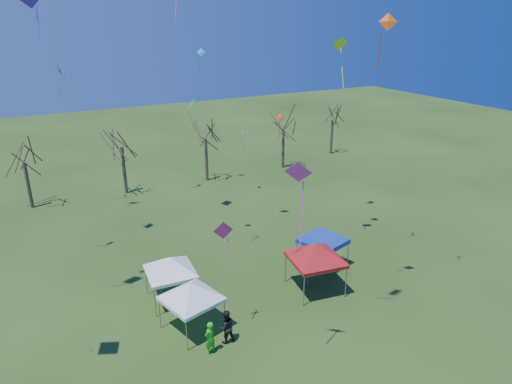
# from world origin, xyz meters

# --- Properties ---
(ground) EXTENTS (140.00, 140.00, 0.00)m
(ground) POSITION_xyz_m (0.00, 0.00, 0.00)
(ground) COLOR #264014
(ground) RESTS_ON ground
(tree_1) EXTENTS (3.42, 3.42, 7.54)m
(tree_1) POSITION_xyz_m (-10.77, 24.65, 5.79)
(tree_1) COLOR #3D2D21
(tree_1) RESTS_ON ground
(tree_2) EXTENTS (3.71, 3.71, 8.18)m
(tree_2) POSITION_xyz_m (-2.37, 24.38, 6.29)
(tree_2) COLOR #3D2D21
(tree_2) RESTS_ON ground
(tree_3) EXTENTS (3.59, 3.59, 7.91)m
(tree_3) POSITION_xyz_m (6.03, 24.04, 6.08)
(tree_3) COLOR #3D2D21
(tree_3) RESTS_ON ground
(tree_4) EXTENTS (3.58, 3.58, 7.89)m
(tree_4) POSITION_xyz_m (15.36, 24.00, 6.06)
(tree_4) COLOR #3D2D21
(tree_4) RESTS_ON ground
(tree_5) EXTENTS (3.39, 3.39, 7.46)m
(tree_5) POSITION_xyz_m (23.72, 26.07, 5.73)
(tree_5) COLOR #3D2D21
(tree_5) RESTS_ON ground
(tent_white_west) EXTENTS (3.68, 3.68, 3.36)m
(tent_white_west) POSITION_xyz_m (-4.16, 1.60, 2.71)
(tent_white_west) COLOR gray
(tent_white_west) RESTS_ON ground
(tent_white_mid) EXTENTS (3.82, 3.82, 3.38)m
(tent_white_mid) POSITION_xyz_m (-4.27, 4.79, 2.73)
(tent_white_mid) COLOR gray
(tent_white_mid) RESTS_ON ground
(tent_red) EXTENTS (4.20, 4.20, 3.75)m
(tent_red) POSITION_xyz_m (4.00, 1.64, 3.03)
(tent_red) COLOR gray
(tent_red) RESTS_ON ground
(tent_blue) EXTENTS (3.27, 3.27, 2.09)m
(tent_blue) POSITION_xyz_m (6.13, 3.77, 1.92)
(tent_blue) COLOR gray
(tent_blue) RESTS_ON ground
(person_dark) EXTENTS (0.93, 0.73, 1.90)m
(person_dark) POSITION_xyz_m (-2.99, -0.26, 0.95)
(person_dark) COLOR black
(person_dark) RESTS_ON ground
(person_green) EXTENTS (0.78, 0.66, 1.83)m
(person_green) POSITION_xyz_m (-4.06, -0.62, 0.91)
(person_green) COLOR green
(person_green) RESTS_ON ground
(person_grey) EXTENTS (1.01, 0.87, 1.63)m
(person_grey) POSITION_xyz_m (3.86, 2.13, 0.81)
(person_grey) COLOR slate
(person_grey) RESTS_ON ground
(kite_1) EXTENTS (1.05, 0.53, 2.37)m
(kite_1) POSITION_xyz_m (-2.60, 0.63, 6.05)
(kite_1) COLOR #CA2C75
(kite_1) RESTS_ON ground
(kite_19) EXTENTS (0.87, 0.70, 2.20)m
(kite_19) POSITION_xyz_m (5.30, 22.46, 13.02)
(kite_19) COLOR #0DD1C9
(kite_19) RESTS_ON ground
(kite_22) EXTENTS (0.74, 0.79, 2.37)m
(kite_22) POSITION_xyz_m (7.69, 18.94, 5.87)
(kite_22) COLOR #0CB4A7
(kite_22) RESTS_ON ground
(kite_5) EXTENTS (1.32, 1.24, 3.87)m
(kite_5) POSITION_xyz_m (-0.82, -3.31, 10.00)
(kite_5) COLOR #F536BC
(kite_5) RESTS_ON ground
(kite_13) EXTENTS (0.84, 1.19, 2.88)m
(kite_13) POSITION_xyz_m (-6.97, 22.45, 12.14)
(kite_13) COLOR #0BB2A4
(kite_13) RESTS_ON ground
(kite_11) EXTENTS (1.29, 1.56, 2.88)m
(kite_11) POSITION_xyz_m (1.75, 16.32, 9.56)
(kite_11) COLOR green
(kite_11) RESTS_ON ground
(kite_12) EXTENTS (0.94, 0.74, 2.54)m
(kite_12) POSITION_xyz_m (12.49, 19.94, 6.73)
(kite_12) COLOR red
(kite_12) RESTS_ON ground
(kite_0) EXTENTS (0.91, 0.83, 2.93)m
(kite_0) POSITION_xyz_m (5.61, -0.90, 15.80)
(kite_0) COLOR #E64D0C
(kite_0) RESTS_ON ground
(kite_2) EXTENTS (1.50, 1.17, 3.27)m
(kite_2) POSITION_xyz_m (-8.53, 19.71, 17.22)
(kite_2) COLOR #531ABB
(kite_2) RESTS_ON ground
(kite_17) EXTENTS (1.13, 0.82, 3.26)m
(kite_17) POSITION_xyz_m (8.21, 5.93, 14.47)
(kite_17) COLOR #D9EB18
(kite_17) RESTS_ON ground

